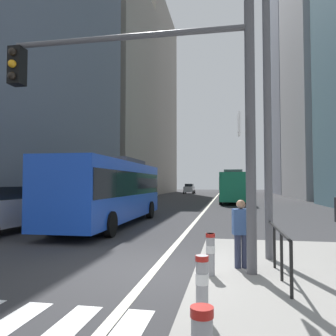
# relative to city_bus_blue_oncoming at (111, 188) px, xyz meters

# --- Properties ---
(ground_plane) EXTENTS (160.00, 160.00, 0.00)m
(ground_plane) POSITION_rel_city_bus_blue_oncoming_xyz_m (3.98, 11.99, -1.84)
(ground_plane) COLOR #303033
(lane_centre_line) EXTENTS (0.20, 80.00, 0.01)m
(lane_centre_line) POSITION_rel_city_bus_blue_oncoming_xyz_m (3.98, 21.99, -1.83)
(lane_centre_line) COLOR beige
(lane_centre_line) RESTS_ON ground
(office_tower_left_near) EXTENTS (13.77, 18.69, 28.18)m
(office_tower_left_near) POSITION_rel_city_bus_blue_oncoming_xyz_m (-12.02, 7.27, 12.25)
(office_tower_left_near) COLOR slate
(office_tower_left_near) RESTS_ON ground
(office_tower_left_mid) EXTENTS (12.85, 17.75, 30.05)m
(office_tower_left_mid) POSITION_rel_city_bus_blue_oncoming_xyz_m (-12.02, 28.72, 13.19)
(office_tower_left_mid) COLOR gray
(office_tower_left_mid) RESTS_ON ground
(office_tower_left_far) EXTENTS (10.86, 23.83, 39.53)m
(office_tower_left_far) POSITION_rel_city_bus_blue_oncoming_xyz_m (-12.02, 52.44, 17.93)
(office_tower_left_far) COLOR gray
(office_tower_left_far) RESTS_ON ground
(office_tower_right_mid) EXTENTS (12.83, 17.70, 53.98)m
(office_tower_right_mid) POSITION_rel_city_bus_blue_oncoming_xyz_m (20.98, 33.26, 25.16)
(office_tower_right_mid) COLOR #9E9EA3
(office_tower_right_mid) RESTS_ON ground
(office_tower_right_far) EXTENTS (12.29, 18.62, 51.38)m
(office_tower_right_far) POSITION_rel_city_bus_blue_oncoming_xyz_m (20.98, 53.91, 23.86)
(office_tower_right_far) COLOR slate
(office_tower_right_far) RESTS_ON ground
(city_bus_blue_oncoming) EXTENTS (2.79, 10.97, 3.40)m
(city_bus_blue_oncoming) POSITION_rel_city_bus_blue_oncoming_xyz_m (0.00, 0.00, 0.00)
(city_bus_blue_oncoming) COLOR blue
(city_bus_blue_oncoming) RESTS_ON ground
(city_bus_red_receding) EXTENTS (2.84, 11.26, 3.40)m
(city_bus_red_receding) POSITION_rel_city_bus_blue_oncoming_xyz_m (6.30, 20.26, 0.00)
(city_bus_red_receding) COLOR #198456
(city_bus_red_receding) RESTS_ON ground
(car_oncoming_mid) EXTENTS (2.05, 4.31, 1.94)m
(car_oncoming_mid) POSITION_rel_city_bus_blue_oncoming_xyz_m (-1.79, 49.34, -0.85)
(car_oncoming_mid) COLOR silver
(car_oncoming_mid) RESTS_ON ground
(car_receding_near) EXTENTS (2.05, 4.55, 1.94)m
(car_receding_near) POSITION_rel_city_bus_blue_oncoming_xyz_m (7.97, 50.30, -0.84)
(car_receding_near) COLOR gold
(car_receding_near) RESTS_ON ground
(car_receding_far) EXTENTS (2.08, 4.58, 1.94)m
(car_receding_far) POSITION_rel_city_bus_blue_oncoming_xyz_m (8.40, 50.91, -0.84)
(car_receding_far) COLOR maroon
(car_receding_far) RESTS_ON ground
(traffic_signal_gantry) EXTENTS (5.97, 0.65, 6.00)m
(traffic_signal_gantry) POSITION_rel_city_bus_blue_oncoming_xyz_m (4.25, -8.41, 2.27)
(traffic_signal_gantry) COLOR #515156
(traffic_signal_gantry) RESTS_ON median_island
(street_lamp_post) EXTENTS (5.50, 0.32, 8.00)m
(street_lamp_post) POSITION_rel_city_bus_blue_oncoming_xyz_m (6.77, -6.87, 3.45)
(street_lamp_post) COLOR #56565B
(street_lamp_post) RESTS_ON median_island
(bollard_left) EXTENTS (0.20, 0.20, 0.88)m
(bollard_left) POSITION_rel_city_bus_blue_oncoming_xyz_m (5.35, -10.89, -1.19)
(bollard_left) COLOR #99999E
(bollard_left) RESTS_ON median_island
(bollard_right) EXTENTS (0.20, 0.20, 0.88)m
(bollard_right) POSITION_rel_city_bus_blue_oncoming_xyz_m (5.36, -8.67, -1.20)
(bollard_right) COLOR #99999E
(bollard_right) RESTS_ON median_island
(pedestrian_railing) EXTENTS (0.06, 3.15, 0.98)m
(pedestrian_railing) POSITION_rel_city_bus_blue_oncoming_xyz_m (6.78, -8.31, -1.00)
(pedestrian_railing) COLOR black
(pedestrian_railing) RESTS_ON median_island
(pedestrian_walking) EXTENTS (0.42, 0.31, 1.56)m
(pedestrian_walking) POSITION_rel_city_bus_blue_oncoming_xyz_m (6.02, -7.94, -0.83)
(pedestrian_walking) COLOR #2D334C
(pedestrian_walking) RESTS_ON median_island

